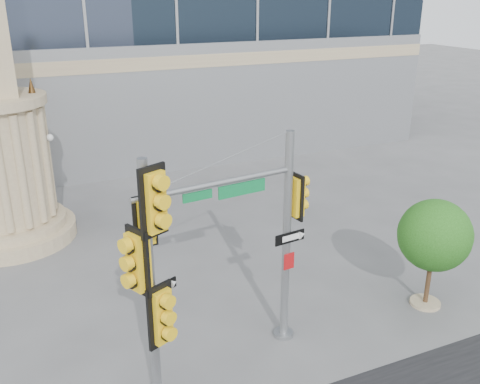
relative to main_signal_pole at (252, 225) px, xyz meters
name	(u,v)px	position (x,y,z in m)	size (l,w,h in m)	color
ground	(280,336)	(0.87, 0.11, -3.34)	(120.00, 120.00, 0.00)	#545456
main_signal_pole	(252,225)	(0.00, 0.00, 0.00)	(4.18, 0.87, 5.39)	slate
secondary_signal_pole	(151,273)	(-2.63, -1.02, -0.12)	(1.04, 0.75, 5.49)	slate
street_tree	(435,238)	(5.35, -0.21, -1.28)	(2.01, 1.96, 3.13)	tan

